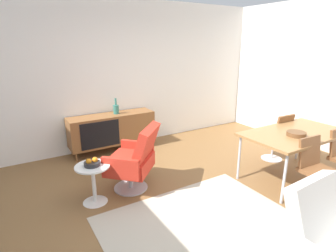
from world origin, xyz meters
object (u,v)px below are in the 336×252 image
(dining_table, at_px, (296,135))
(side_table_round, at_px, (94,180))
(lounge_chair_red, at_px, (134,158))
(vase_cobalt, at_px, (116,109))
(armchair_black_shell, at_px, (332,243))
(wooden_bowl_on_table, at_px, (296,134))
(dining_chair_back_right, at_px, (277,135))
(dining_chair_front_left, at_px, (316,169))
(fruit_bowl, at_px, (92,163))
(sideboard, at_px, (112,129))

(dining_table, xyz_separation_m, side_table_round, (-2.78, 0.90, -0.38))
(lounge_chair_red, bearing_deg, vase_cobalt, 77.49)
(armchair_black_shell, bearing_deg, lounge_chair_red, 105.77)
(lounge_chair_red, relative_size, armchair_black_shell, 1.00)
(wooden_bowl_on_table, bearing_deg, lounge_chair_red, 153.03)
(dining_table, xyz_separation_m, lounge_chair_red, (-2.19, 0.93, -0.23))
(dining_table, xyz_separation_m, dining_chair_back_right, (0.35, 0.56, -0.23))
(wooden_bowl_on_table, relative_size, dining_chair_front_left, 0.30)
(dining_chair_back_right, relative_size, fruit_bowl, 4.28)
(wooden_bowl_on_table, relative_size, fruit_bowl, 1.30)
(dining_chair_back_right, relative_size, lounge_chair_red, 0.90)
(dining_chair_back_right, xyz_separation_m, lounge_chair_red, (-2.53, 0.38, -0.00))
(side_table_round, distance_m, fruit_bowl, 0.23)
(dining_table, bearing_deg, lounge_chair_red, 156.86)
(vase_cobalt, relative_size, fruit_bowl, 1.48)
(vase_cobalt, xyz_separation_m, fruit_bowl, (-0.94, -1.58, -0.26))
(vase_cobalt, height_order, armchair_black_shell, vase_cobalt)
(vase_cobalt, distance_m, fruit_bowl, 1.86)
(dining_chair_back_right, distance_m, side_table_round, 3.15)
(sideboard, relative_size, fruit_bowl, 8.00)
(sideboard, relative_size, side_table_round, 3.08)
(fruit_bowl, bearing_deg, sideboard, 62.18)
(vase_cobalt, distance_m, side_table_round, 1.90)
(sideboard, bearing_deg, dining_chair_back_right, -39.87)
(dining_chair_back_right, bearing_deg, sideboard, 140.13)
(sideboard, bearing_deg, side_table_round, -117.83)
(dining_chair_back_right, bearing_deg, dining_table, -121.91)
(dining_chair_back_right, height_order, lounge_chair_red, lounge_chair_red)
(lounge_chair_red, height_order, fruit_bowl, lounge_chair_red)
(vase_cobalt, xyz_separation_m, lounge_chair_red, (-0.34, -1.54, -0.35))
(dining_chair_back_right, bearing_deg, lounge_chair_red, 171.57)
(fruit_bowl, bearing_deg, vase_cobalt, 59.40)
(lounge_chair_red, height_order, armchair_black_shell, same)
(wooden_bowl_on_table, relative_size, lounge_chair_red, 0.27)
(wooden_bowl_on_table, bearing_deg, vase_cobalt, 123.32)
(armchair_black_shell, xyz_separation_m, fruit_bowl, (-1.26, 2.31, 0.09))
(dining_chair_back_right, height_order, fruit_bowl, dining_chair_back_right)
(lounge_chair_red, bearing_deg, sideboard, 81.14)
(dining_chair_front_left, bearing_deg, dining_table, 58.22)
(sideboard, bearing_deg, dining_chair_front_left, -62.20)
(wooden_bowl_on_table, height_order, dining_chair_back_right, dining_chair_back_right)
(vase_cobalt, bearing_deg, dining_table, -53.33)
(dining_chair_back_right, distance_m, fruit_bowl, 3.15)
(sideboard, height_order, vase_cobalt, vase_cobalt)
(sideboard, distance_m, fruit_bowl, 1.79)
(sideboard, xyz_separation_m, wooden_bowl_on_table, (1.80, -2.58, 0.33))
(lounge_chair_red, bearing_deg, dining_table, -23.14)
(dining_chair_back_right, relative_size, dining_chair_front_left, 1.00)
(dining_table, relative_size, wooden_bowl_on_table, 6.15)
(armchair_black_shell, bearing_deg, dining_chair_back_right, 46.50)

